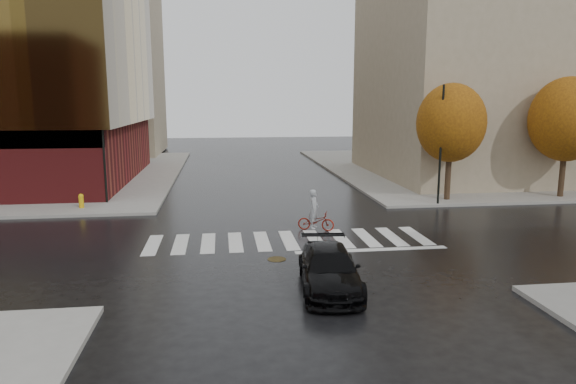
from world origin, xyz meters
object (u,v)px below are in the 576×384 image
Objects in this scene: cyclist at (315,217)px; traffic_light_nw at (102,121)px; sedan at (329,269)px; traffic_light_ne at (441,139)px; fire_hydrant at (81,200)px.

traffic_light_nw is at bearing 76.67° from cyclist.
cyclist is (0.87, 7.08, 0.00)m from sedan.
cyclist is at bearing 88.62° from sedan.
traffic_light_ne is (8.49, 11.43, 3.06)m from sedan.
cyclist is 9.29m from traffic_light_ne.
cyclist is at bearing 51.21° from traffic_light_ne.
sedan is 0.56× the size of traffic_light_nw.
fire_hydrant is (-18.99, 1.34, -3.12)m from traffic_light_ne.
fire_hydrant is at bearing 84.30° from cyclist.
traffic_light_ne reaches higher than sedan.
traffic_light_nw is 1.22× the size of traffic_light_ne.
traffic_light_ne is (17.99, -2.70, -0.94)m from traffic_light_nw.
sedan is 7.13m from cyclist.
fire_hydrant is (-11.37, 5.69, -0.07)m from cyclist.
fire_hydrant is (-10.50, 12.77, -0.06)m from sedan.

